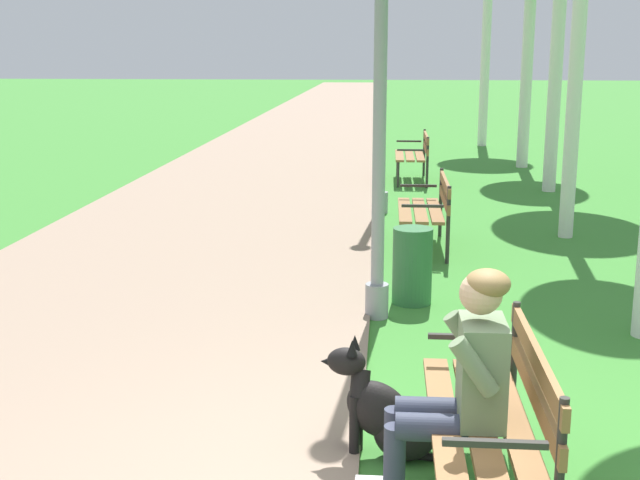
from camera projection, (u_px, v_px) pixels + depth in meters
The scene contains 9 objects.
paved_path at pixel (319, 120), 27.51m from camera, with size 4.25×60.00×0.04m, color gray.
park_bench_near at pixel (497, 404), 4.33m from camera, with size 0.55×1.50×0.85m.
park_bench_mid at pixel (429, 205), 9.79m from camera, with size 0.55×1.50×0.85m.
park_bench_far at pixel (415, 152), 14.78m from camera, with size 0.55×1.50×0.85m.
person_seated_on_near_bench at pixel (459, 380), 4.20m from camera, with size 0.74×0.49×1.25m.
dog_black at pixel (387, 415), 4.80m from camera, with size 0.83×0.32×0.71m.
lamp_post_near at pixel (380, 61), 6.90m from camera, with size 0.24×0.24×4.22m.
lamp_post_mid at pixel (383, 70), 11.62m from camera, with size 0.24×0.24×3.85m.
litter_bin at pixel (412, 266), 7.72m from camera, with size 0.36×0.36×0.70m, color #2D6638.
Camera 1 is at (-0.19, -3.60, 2.28)m, focal length 47.73 mm.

